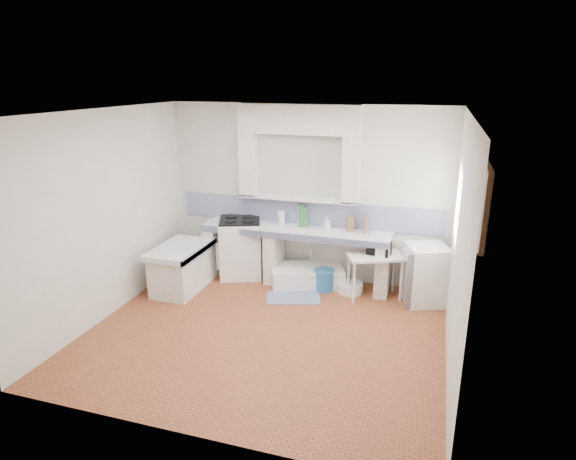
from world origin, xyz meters
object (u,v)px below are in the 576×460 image
(sink, at_px, (307,276))
(fridge, at_px, (426,274))
(side_table, at_px, (374,276))
(stove, at_px, (241,248))

(sink, xyz_separation_m, fridge, (1.81, -0.11, 0.30))
(sink, distance_m, side_table, 1.11)
(sink, distance_m, fridge, 1.84)
(side_table, distance_m, fridge, 0.74)
(sink, bearing_deg, side_table, -29.41)
(stove, bearing_deg, sink, -22.68)
(side_table, bearing_deg, sink, 147.64)
(stove, relative_size, side_table, 1.17)
(stove, height_order, sink, stove)
(stove, relative_size, fridge, 1.08)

